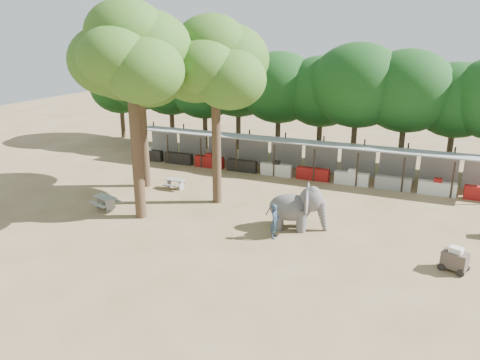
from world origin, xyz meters
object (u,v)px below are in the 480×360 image
at_px(yard_tree_center, 130,54).
at_px(yard_tree_left, 139,66).
at_px(cart_front, 455,259).
at_px(yard_tree_back, 214,64).
at_px(handler, 275,221).
at_px(picnic_table_far, 175,182).
at_px(picnic_table_near, 105,201).
at_px(elephant, 297,207).

bearing_deg(yard_tree_center, yard_tree_left, 120.96).
bearing_deg(cart_front, yard_tree_back, -176.61).
distance_m(handler, picnic_table_far, 10.25).
xyz_separation_m(handler, picnic_table_far, (-8.93, 4.99, -0.50)).
distance_m(yard_tree_back, cart_front, 16.52).
height_order(yard_tree_center, picnic_table_far, yard_tree_center).
bearing_deg(picnic_table_far, yard_tree_left, 179.90).
distance_m(yard_tree_center, cart_front, 18.96).
height_order(yard_tree_left, picnic_table_near, yard_tree_left).
distance_m(yard_tree_left, yard_tree_center, 5.92).
distance_m(yard_tree_back, picnic_table_near, 10.56).
distance_m(elephant, picnic_table_near, 11.74).
bearing_deg(picnic_table_far, cart_front, -18.58).
height_order(elephant, cart_front, elephant).
height_order(picnic_table_near, cart_front, cart_front).
xyz_separation_m(yard_tree_back, elephant, (5.99, -2.28, -7.30)).
bearing_deg(cart_front, yard_tree_left, -174.54).
height_order(yard_tree_left, handler, yard_tree_left).
xyz_separation_m(yard_tree_left, cart_front, (19.88, -5.10, -7.63)).
height_order(yard_tree_center, elephant, yard_tree_center).
xyz_separation_m(picnic_table_far, cart_front, (17.55, -5.19, 0.13)).
bearing_deg(yard_tree_left, yard_tree_center, -59.04).
bearing_deg(handler, yard_tree_back, 50.92).
bearing_deg(yard_tree_center, handler, 0.61).
height_order(yard_tree_center, yard_tree_back, yard_tree_center).
height_order(yard_tree_left, cart_front, yard_tree_left).
distance_m(yard_tree_left, cart_front, 21.89).
bearing_deg(yard_tree_left, handler, -23.58).
bearing_deg(picnic_table_near, handler, 18.72).
height_order(handler, cart_front, handler).
xyz_separation_m(elephant, picnic_table_far, (-9.66, 3.36, -0.81)).
distance_m(yard_tree_center, elephant, 12.13).
xyz_separation_m(yard_tree_center, elephant, (8.99, 1.72, -7.96)).
height_order(elephant, picnic_table_far, elephant).
height_order(yard_tree_center, picnic_table_near, yard_tree_center).
height_order(yard_tree_back, elephant, yard_tree_back).
relative_size(yard_tree_back, picnic_table_far, 8.18).
bearing_deg(yard_tree_left, picnic_table_far, 2.02).
distance_m(yard_tree_left, picnic_table_near, 9.14).
xyz_separation_m(yard_tree_back, picnic_table_far, (-3.68, 1.08, -8.10)).
xyz_separation_m(yard_tree_center, picnic_table_far, (-0.68, 5.08, -8.77)).
distance_m(yard_tree_left, yard_tree_back, 6.09).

